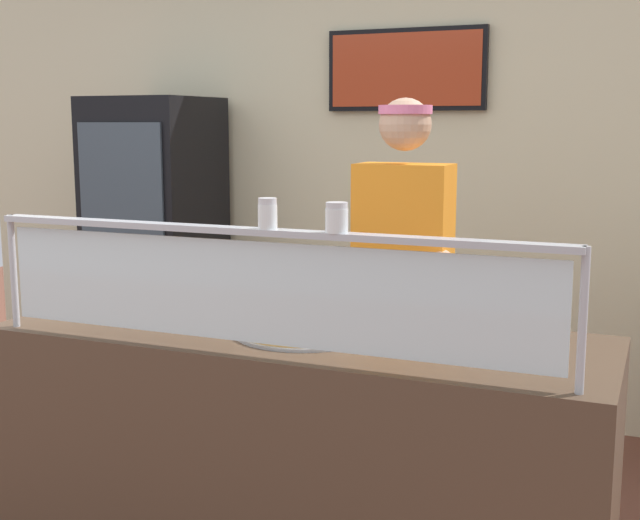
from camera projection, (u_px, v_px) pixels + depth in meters
ground_plane at (360, 513)px, 3.59m from camera, size 12.00×12.00×0.00m
shop_rear_unit at (449, 177)px, 4.67m from camera, size 6.51×0.13×2.70m
serving_counter at (300, 463)px, 2.94m from camera, size 2.11×0.74×0.95m
sneeze_guard at (257, 274)px, 2.53m from camera, size 1.94×0.06×0.40m
pizza_tray at (305, 329)px, 2.83m from camera, size 0.48×0.48×0.04m
pizza_server at (299, 324)px, 2.82m from camera, size 0.15×0.29×0.01m
parmesan_shaker at (268, 215)px, 2.49m from camera, size 0.06×0.06×0.09m
pepper_flake_shaker at (337, 219)px, 2.40m from camera, size 0.07×0.07×0.09m
worker_figure at (403, 285)px, 3.40m from camera, size 0.41×0.50×1.76m
drink_fridge at (157, 251)px, 4.98m from camera, size 0.65×0.67×1.81m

